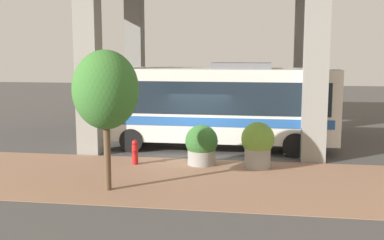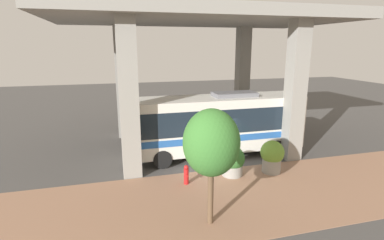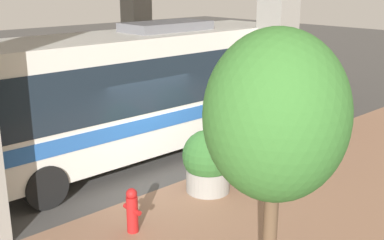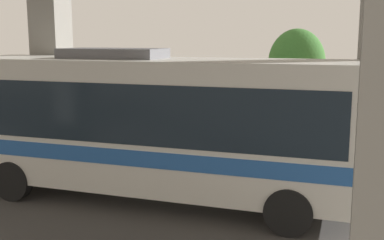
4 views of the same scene
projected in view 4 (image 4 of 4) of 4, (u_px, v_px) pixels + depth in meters
name	position (u px, v px, depth m)	size (l,w,h in m)	color
ground_plane	(202.00, 178.00, 13.87)	(80.00, 80.00, 0.00)	#474442
sidewalk_strip	(228.00, 154.00, 16.67)	(6.00, 40.00, 0.02)	#936B51
bus	(152.00, 120.00, 11.71)	(2.66, 10.00, 3.73)	silver
fire_hydrant	(283.00, 157.00, 14.25)	(0.48, 0.23, 0.95)	#B21919
planter_front	(200.00, 145.00, 14.64)	(1.22, 1.22, 1.52)	gray
planter_middle	(140.00, 135.00, 15.45)	(1.20, 1.20, 1.70)	gray
street_tree_near	(296.00, 63.00, 16.94)	(1.99, 1.99, 4.30)	brown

